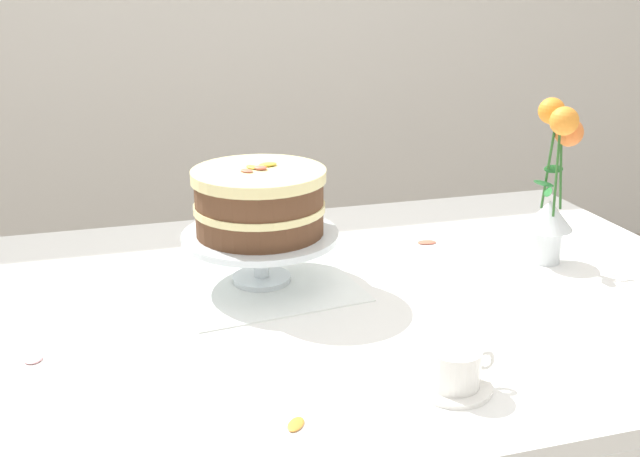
{
  "coord_description": "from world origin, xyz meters",
  "views": [
    {
      "loc": [
        -0.4,
        -1.14,
        1.28
      ],
      "look_at": [
        -0.06,
        0.03,
        0.86
      ],
      "focal_mm": 40.45,
      "sensor_mm": 36.0,
      "label": 1
    }
  ],
  "objects_px": {
    "cake_stand": "(261,241)",
    "flower_vase": "(553,189)",
    "dining_table": "(360,340)",
    "teacup": "(454,371)",
    "layer_cake": "(259,201)"
  },
  "relations": [
    {
      "from": "dining_table",
      "to": "flower_vase",
      "type": "relative_size",
      "value": 4.26
    },
    {
      "from": "cake_stand",
      "to": "flower_vase",
      "type": "relative_size",
      "value": 0.88
    },
    {
      "from": "dining_table",
      "to": "layer_cake",
      "type": "height_order",
      "value": "layer_cake"
    },
    {
      "from": "layer_cake",
      "to": "flower_vase",
      "type": "relative_size",
      "value": 0.74
    },
    {
      "from": "cake_stand",
      "to": "layer_cake",
      "type": "height_order",
      "value": "layer_cake"
    },
    {
      "from": "dining_table",
      "to": "flower_vase",
      "type": "height_order",
      "value": "flower_vase"
    },
    {
      "from": "dining_table",
      "to": "teacup",
      "type": "relative_size",
      "value": 11.86
    },
    {
      "from": "cake_stand",
      "to": "teacup",
      "type": "bearing_deg",
      "value": -67.36
    },
    {
      "from": "dining_table",
      "to": "teacup",
      "type": "distance_m",
      "value": 0.35
    },
    {
      "from": "layer_cake",
      "to": "flower_vase",
      "type": "height_order",
      "value": "flower_vase"
    },
    {
      "from": "dining_table",
      "to": "layer_cake",
      "type": "distance_m",
      "value": 0.32
    },
    {
      "from": "layer_cake",
      "to": "flower_vase",
      "type": "xyz_separation_m",
      "value": [
        0.57,
        -0.06,
        -0.01
      ]
    },
    {
      "from": "dining_table",
      "to": "cake_stand",
      "type": "xyz_separation_m",
      "value": [
        -0.16,
        0.11,
        0.17
      ]
    },
    {
      "from": "flower_vase",
      "to": "cake_stand",
      "type": "bearing_deg",
      "value": 174.36
    },
    {
      "from": "dining_table",
      "to": "flower_vase",
      "type": "xyz_separation_m",
      "value": [
        0.41,
        0.06,
        0.24
      ]
    }
  ]
}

